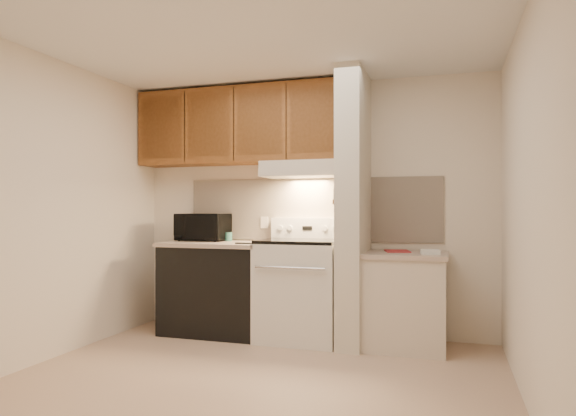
% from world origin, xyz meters
% --- Properties ---
extents(floor, '(3.60, 3.60, 0.00)m').
position_xyz_m(floor, '(0.00, 0.00, 0.00)').
color(floor, tan).
rests_on(floor, ground).
extents(ceiling, '(3.60, 3.60, 0.00)m').
position_xyz_m(ceiling, '(0.00, 0.00, 2.50)').
color(ceiling, white).
rests_on(ceiling, wall_back).
extents(wall_back, '(3.60, 2.50, 0.02)m').
position_xyz_m(wall_back, '(0.00, 1.50, 1.25)').
color(wall_back, '#F2E2CC').
rests_on(wall_back, floor).
extents(wall_left, '(0.02, 3.00, 2.50)m').
position_xyz_m(wall_left, '(-1.80, 0.00, 1.25)').
color(wall_left, '#F2E2CC').
rests_on(wall_left, floor).
extents(wall_right, '(0.02, 3.00, 2.50)m').
position_xyz_m(wall_right, '(1.80, 0.00, 1.25)').
color(wall_right, '#F2E2CC').
rests_on(wall_right, floor).
extents(backsplash, '(2.60, 0.02, 0.63)m').
position_xyz_m(backsplash, '(0.00, 1.49, 1.24)').
color(backsplash, '#FFE7CE').
rests_on(backsplash, wall_back).
extents(range_body, '(0.76, 0.65, 0.92)m').
position_xyz_m(range_body, '(0.00, 1.16, 0.46)').
color(range_body, silver).
rests_on(range_body, floor).
extents(oven_window, '(0.50, 0.01, 0.30)m').
position_xyz_m(oven_window, '(0.00, 0.84, 0.50)').
color(oven_window, black).
rests_on(oven_window, range_body).
extents(oven_handle, '(0.65, 0.02, 0.02)m').
position_xyz_m(oven_handle, '(0.00, 0.80, 0.72)').
color(oven_handle, silver).
rests_on(oven_handle, range_body).
extents(cooktop, '(0.74, 0.64, 0.03)m').
position_xyz_m(cooktop, '(0.00, 1.16, 0.94)').
color(cooktop, black).
rests_on(cooktop, range_body).
extents(range_backguard, '(0.76, 0.08, 0.20)m').
position_xyz_m(range_backguard, '(0.00, 1.44, 1.05)').
color(range_backguard, silver).
rests_on(range_backguard, range_body).
extents(range_display, '(0.10, 0.01, 0.04)m').
position_xyz_m(range_display, '(0.00, 1.40, 1.05)').
color(range_display, black).
rests_on(range_display, range_backguard).
extents(range_knob_left_outer, '(0.05, 0.02, 0.05)m').
position_xyz_m(range_knob_left_outer, '(-0.28, 1.40, 1.05)').
color(range_knob_left_outer, silver).
rests_on(range_knob_left_outer, range_backguard).
extents(range_knob_left_inner, '(0.05, 0.02, 0.05)m').
position_xyz_m(range_knob_left_inner, '(-0.18, 1.40, 1.05)').
color(range_knob_left_inner, silver).
rests_on(range_knob_left_inner, range_backguard).
extents(range_knob_right_inner, '(0.05, 0.02, 0.05)m').
position_xyz_m(range_knob_right_inner, '(0.18, 1.40, 1.05)').
color(range_knob_right_inner, silver).
rests_on(range_knob_right_inner, range_backguard).
extents(range_knob_right_outer, '(0.05, 0.02, 0.05)m').
position_xyz_m(range_knob_right_outer, '(0.28, 1.40, 1.05)').
color(range_knob_right_outer, silver).
rests_on(range_knob_right_outer, range_backguard).
extents(dishwasher_front, '(1.00, 0.63, 0.87)m').
position_xyz_m(dishwasher_front, '(-0.88, 1.17, 0.43)').
color(dishwasher_front, black).
rests_on(dishwasher_front, floor).
extents(left_countertop, '(1.04, 0.67, 0.04)m').
position_xyz_m(left_countertop, '(-0.88, 1.17, 0.89)').
color(left_countertop, '#B49D8D').
rests_on(left_countertop, dishwasher_front).
extents(spoon_rest, '(0.20, 0.07, 0.01)m').
position_xyz_m(spoon_rest, '(-0.48, 0.97, 0.92)').
color(spoon_rest, black).
rests_on(spoon_rest, left_countertop).
extents(teal_jar, '(0.09, 0.09, 0.09)m').
position_xyz_m(teal_jar, '(-0.83, 1.35, 0.95)').
color(teal_jar, '#316B5F').
rests_on(teal_jar, left_countertop).
extents(outlet, '(0.08, 0.01, 0.12)m').
position_xyz_m(outlet, '(-0.48, 1.48, 1.10)').
color(outlet, beige).
rests_on(outlet, backsplash).
extents(microwave, '(0.51, 0.34, 0.28)m').
position_xyz_m(microwave, '(-1.10, 1.31, 1.05)').
color(microwave, black).
rests_on(microwave, left_countertop).
extents(partition_pillar, '(0.22, 0.70, 2.50)m').
position_xyz_m(partition_pillar, '(0.51, 1.15, 1.25)').
color(partition_pillar, beige).
rests_on(partition_pillar, floor).
extents(pillar_trim, '(0.01, 0.70, 0.04)m').
position_xyz_m(pillar_trim, '(0.39, 1.15, 1.30)').
color(pillar_trim, brown).
rests_on(pillar_trim, partition_pillar).
extents(knife_strip, '(0.02, 0.42, 0.04)m').
position_xyz_m(knife_strip, '(0.39, 1.10, 1.32)').
color(knife_strip, black).
rests_on(knife_strip, partition_pillar).
extents(knife_blade_a, '(0.01, 0.03, 0.16)m').
position_xyz_m(knife_blade_a, '(0.38, 0.95, 1.22)').
color(knife_blade_a, silver).
rests_on(knife_blade_a, knife_strip).
extents(knife_handle_a, '(0.02, 0.02, 0.10)m').
position_xyz_m(knife_handle_a, '(0.38, 0.94, 1.37)').
color(knife_handle_a, black).
rests_on(knife_handle_a, knife_strip).
extents(knife_blade_b, '(0.01, 0.04, 0.18)m').
position_xyz_m(knife_blade_b, '(0.38, 1.02, 1.21)').
color(knife_blade_b, silver).
rests_on(knife_blade_b, knife_strip).
extents(knife_handle_b, '(0.02, 0.02, 0.10)m').
position_xyz_m(knife_handle_b, '(0.38, 1.03, 1.37)').
color(knife_handle_b, black).
rests_on(knife_handle_b, knife_strip).
extents(knife_blade_c, '(0.01, 0.04, 0.20)m').
position_xyz_m(knife_blade_c, '(0.38, 1.09, 1.20)').
color(knife_blade_c, silver).
rests_on(knife_blade_c, knife_strip).
extents(knife_handle_c, '(0.02, 0.02, 0.10)m').
position_xyz_m(knife_handle_c, '(0.38, 1.11, 1.37)').
color(knife_handle_c, black).
rests_on(knife_handle_c, knife_strip).
extents(knife_blade_d, '(0.01, 0.04, 0.16)m').
position_xyz_m(knife_blade_d, '(0.38, 1.19, 1.22)').
color(knife_blade_d, silver).
rests_on(knife_blade_d, knife_strip).
extents(knife_handle_d, '(0.02, 0.02, 0.10)m').
position_xyz_m(knife_handle_d, '(0.38, 1.19, 1.37)').
color(knife_handle_d, black).
rests_on(knife_handle_d, knife_strip).
extents(knife_blade_e, '(0.01, 0.04, 0.18)m').
position_xyz_m(knife_blade_e, '(0.38, 1.25, 1.21)').
color(knife_blade_e, silver).
rests_on(knife_blade_e, knife_strip).
extents(knife_handle_e, '(0.02, 0.02, 0.10)m').
position_xyz_m(knife_handle_e, '(0.38, 1.27, 1.37)').
color(knife_handle_e, black).
rests_on(knife_handle_e, knife_strip).
extents(oven_mitt, '(0.03, 0.10, 0.24)m').
position_xyz_m(oven_mitt, '(0.38, 1.32, 1.23)').
color(oven_mitt, slate).
rests_on(oven_mitt, partition_pillar).
extents(right_cab_base, '(0.70, 0.60, 0.81)m').
position_xyz_m(right_cab_base, '(0.97, 1.15, 0.40)').
color(right_cab_base, beige).
rests_on(right_cab_base, floor).
extents(right_countertop, '(0.74, 0.64, 0.04)m').
position_xyz_m(right_countertop, '(0.97, 1.15, 0.83)').
color(right_countertop, '#B49D8D').
rests_on(right_countertop, right_cab_base).
extents(red_folder, '(0.27, 0.33, 0.01)m').
position_xyz_m(red_folder, '(0.89, 1.25, 0.85)').
color(red_folder, '#B02B2E').
rests_on(red_folder, right_countertop).
extents(white_box, '(0.17, 0.13, 0.04)m').
position_xyz_m(white_box, '(1.19, 1.05, 0.87)').
color(white_box, white).
rests_on(white_box, right_countertop).
extents(range_hood, '(0.78, 0.44, 0.15)m').
position_xyz_m(range_hood, '(0.00, 1.28, 1.62)').
color(range_hood, beige).
rests_on(range_hood, upper_cabinets).
extents(hood_lip, '(0.78, 0.04, 0.06)m').
position_xyz_m(hood_lip, '(0.00, 1.07, 1.58)').
color(hood_lip, beige).
rests_on(hood_lip, range_hood).
extents(upper_cabinets, '(2.18, 0.33, 0.77)m').
position_xyz_m(upper_cabinets, '(-0.69, 1.32, 2.08)').
color(upper_cabinets, brown).
rests_on(upper_cabinets, wall_back).
extents(cab_door_a, '(0.46, 0.01, 0.63)m').
position_xyz_m(cab_door_a, '(-1.51, 1.17, 2.08)').
color(cab_door_a, brown).
rests_on(cab_door_a, upper_cabinets).
extents(cab_gap_a, '(0.01, 0.01, 0.73)m').
position_xyz_m(cab_gap_a, '(-1.23, 1.16, 2.08)').
color(cab_gap_a, black).
rests_on(cab_gap_a, upper_cabinets).
extents(cab_door_b, '(0.46, 0.01, 0.63)m').
position_xyz_m(cab_door_b, '(-0.96, 1.17, 2.08)').
color(cab_door_b, brown).
rests_on(cab_door_b, upper_cabinets).
extents(cab_gap_b, '(0.01, 0.01, 0.73)m').
position_xyz_m(cab_gap_b, '(-0.69, 1.16, 2.08)').
color(cab_gap_b, black).
rests_on(cab_gap_b, upper_cabinets).
extents(cab_door_c, '(0.46, 0.01, 0.63)m').
position_xyz_m(cab_door_c, '(-0.42, 1.17, 2.08)').
color(cab_door_c, brown).
rests_on(cab_door_c, upper_cabinets).
extents(cab_gap_c, '(0.01, 0.01, 0.73)m').
position_xyz_m(cab_gap_c, '(-0.14, 1.16, 2.08)').
color(cab_gap_c, black).
rests_on(cab_gap_c, upper_cabinets).
extents(cab_door_d, '(0.46, 0.01, 0.63)m').
position_xyz_m(cab_door_d, '(0.13, 1.17, 2.08)').
color(cab_door_d, brown).
rests_on(cab_door_d, upper_cabinets).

